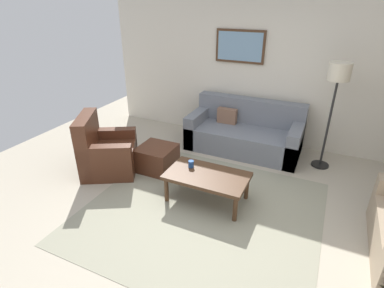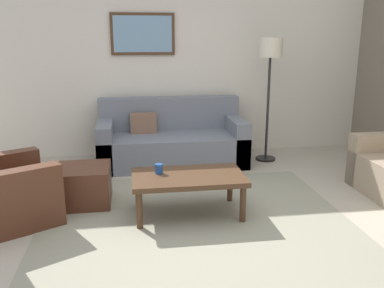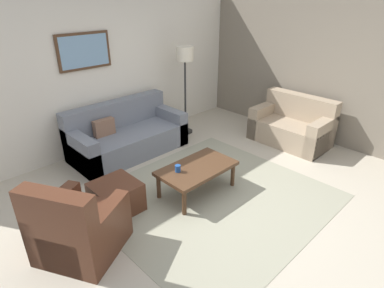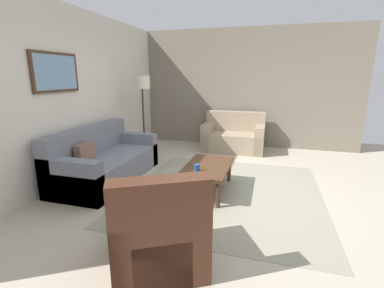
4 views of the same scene
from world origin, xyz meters
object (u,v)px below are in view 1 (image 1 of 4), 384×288
object	(u,v)px
lamp_standing	(337,83)
couch_main	(245,133)
cup	(191,164)
coffee_table	(207,178)
armchair_leather	(104,154)
ottoman	(157,158)
framed_artwork	(240,46)

from	to	relation	value
lamp_standing	couch_main	bearing A→B (deg)	174.62
cup	coffee_table	bearing A→B (deg)	-17.29
coffee_table	lamp_standing	size ratio (longest dim) A/B	0.64
cup	couch_main	bearing A→B (deg)	80.46
armchair_leather	coffee_table	world-z (taller)	armchair_leather
couch_main	cup	world-z (taller)	couch_main
armchair_leather	lamp_standing	distance (m)	3.72
ottoman	coffee_table	bearing A→B (deg)	-22.27
couch_main	lamp_standing	distance (m)	1.76
couch_main	armchair_leather	xyz separation A→B (m)	(-1.79, -1.78, 0.01)
cup	lamp_standing	distance (m)	2.48
framed_artwork	armchair_leather	bearing A→B (deg)	-123.36
coffee_table	lamp_standing	world-z (taller)	lamp_standing
armchair_leather	coffee_table	distance (m)	1.78
ottoman	lamp_standing	world-z (taller)	lamp_standing
ottoman	cup	xyz separation A→B (m)	(0.78, -0.35, 0.26)
armchair_leather	cup	distance (m)	1.51
coffee_table	lamp_standing	distance (m)	2.41
armchair_leather	cup	xyz separation A→B (m)	(1.50, 0.05, 0.15)
ottoman	cup	size ratio (longest dim) A/B	5.77
armchair_leather	couch_main	bearing A→B (deg)	44.78
armchair_leather	coffee_table	size ratio (longest dim) A/B	0.99
armchair_leather	framed_artwork	xyz separation A→B (m)	(1.46, 2.21, 1.45)
ottoman	coffee_table	distance (m)	1.15
framed_artwork	lamp_standing	bearing A→B (deg)	-18.29
couch_main	armchair_leather	size ratio (longest dim) A/B	1.84
armchair_leather	framed_artwork	distance (m)	3.02
lamp_standing	ottoman	bearing A→B (deg)	-152.65
couch_main	ottoman	size ratio (longest dim) A/B	3.56
framed_artwork	ottoman	bearing A→B (deg)	-111.98
framed_artwork	cup	bearing A→B (deg)	-88.74
lamp_standing	framed_artwork	world-z (taller)	framed_artwork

